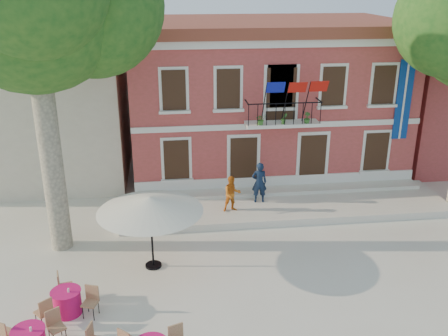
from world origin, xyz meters
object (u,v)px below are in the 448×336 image
Objects in this scene: patio_umbrella at (150,204)px; cafe_table_3 at (67,301)px; pedestrian_orange at (232,194)px; plane_tree_west at (30,0)px; pedestrian_navy at (259,182)px.

cafe_table_3 is (-2.52, -2.30, -1.95)m from patio_umbrella.
patio_umbrella is 2.33× the size of pedestrian_orange.
cafe_table_3 is at bearing -137.57° from patio_umbrella.
plane_tree_west is at bearing -174.22° from pedestrian_orange.
pedestrian_navy is (7.90, 2.40, -7.55)m from plane_tree_west.
pedestrian_orange is (-1.28, -0.76, -0.14)m from pedestrian_navy.
patio_umbrella is at bearing -141.26° from pedestrian_orange.
pedestrian_navy is 0.98× the size of cafe_table_3.
cafe_table_3 is (-7.03, -6.51, -0.77)m from pedestrian_navy.
pedestrian_orange is at bearing 31.58° from pedestrian_navy.
cafe_table_3 is at bearing -77.92° from plane_tree_west.
pedestrian_orange is (3.23, 3.45, -1.31)m from patio_umbrella.
plane_tree_west is 3.34× the size of patio_umbrella.
patio_umbrella is 6.28m from pedestrian_navy.
pedestrian_navy is at bearing 16.87° from plane_tree_west.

